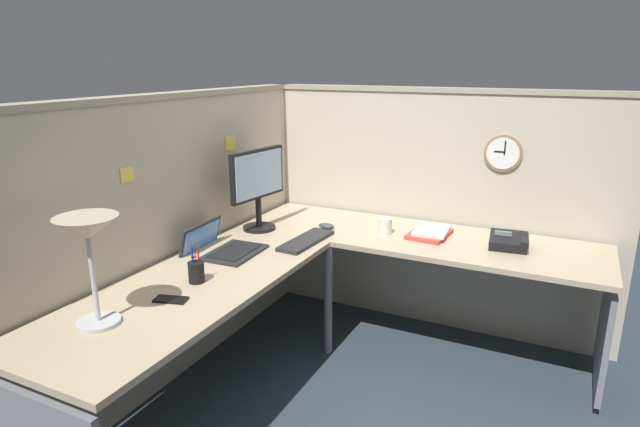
{
  "coord_description": "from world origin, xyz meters",
  "views": [
    {
      "loc": [
        -2.5,
        -1.08,
        1.74
      ],
      "look_at": [
        0.17,
        0.22,
        0.88
      ],
      "focal_mm": 29.85,
      "sensor_mm": 36.0,
      "label": 1
    }
  ],
  "objects_px": {
    "keyboard": "(306,241)",
    "cell_phone": "(171,299)",
    "laptop": "(220,247)",
    "pen_cup": "(196,272)",
    "wall_clock": "(503,153)",
    "computer_mouse": "(326,226)",
    "coffee_mug": "(385,226)",
    "office_phone": "(510,242)",
    "book_stack": "(430,233)",
    "monitor": "(258,183)",
    "desk_lamp_dome": "(88,237)"
  },
  "relations": [
    {
      "from": "cell_phone",
      "to": "coffee_mug",
      "type": "height_order",
      "value": "coffee_mug"
    },
    {
      "from": "keyboard",
      "to": "cell_phone",
      "type": "relative_size",
      "value": 2.99
    },
    {
      "from": "monitor",
      "to": "desk_lamp_dome",
      "type": "bearing_deg",
      "value": -176.09
    },
    {
      "from": "pen_cup",
      "to": "monitor",
      "type": "bearing_deg",
      "value": 11.99
    },
    {
      "from": "pen_cup",
      "to": "book_stack",
      "type": "height_order",
      "value": "pen_cup"
    },
    {
      "from": "book_stack",
      "to": "wall_clock",
      "type": "distance_m",
      "value": 0.65
    },
    {
      "from": "computer_mouse",
      "to": "book_stack",
      "type": "relative_size",
      "value": 0.35
    },
    {
      "from": "cell_phone",
      "to": "office_phone",
      "type": "bearing_deg",
      "value": -58.43
    },
    {
      "from": "desk_lamp_dome",
      "to": "office_phone",
      "type": "distance_m",
      "value": 2.16
    },
    {
      "from": "laptop",
      "to": "keyboard",
      "type": "distance_m",
      "value": 0.49
    },
    {
      "from": "laptop",
      "to": "cell_phone",
      "type": "xyz_separation_m",
      "value": [
        -0.6,
        -0.18,
        -0.02
      ]
    },
    {
      "from": "computer_mouse",
      "to": "office_phone",
      "type": "xyz_separation_m",
      "value": [
        0.12,
        -1.07,
        0.02
      ]
    },
    {
      "from": "monitor",
      "to": "pen_cup",
      "type": "relative_size",
      "value": 2.78
    },
    {
      "from": "computer_mouse",
      "to": "cell_phone",
      "type": "height_order",
      "value": "computer_mouse"
    },
    {
      "from": "keyboard",
      "to": "pen_cup",
      "type": "xyz_separation_m",
      "value": [
        -0.73,
        0.2,
        0.04
      ]
    },
    {
      "from": "keyboard",
      "to": "cell_phone",
      "type": "distance_m",
      "value": 0.96
    },
    {
      "from": "keyboard",
      "to": "pen_cup",
      "type": "distance_m",
      "value": 0.76
    },
    {
      "from": "coffee_mug",
      "to": "wall_clock",
      "type": "relative_size",
      "value": 0.44
    },
    {
      "from": "keyboard",
      "to": "pen_cup",
      "type": "bearing_deg",
      "value": 167.96
    },
    {
      "from": "cell_phone",
      "to": "monitor",
      "type": "bearing_deg",
      "value": -4.95
    },
    {
      "from": "pen_cup",
      "to": "office_phone",
      "type": "xyz_separation_m",
      "value": [
        1.14,
        -1.27,
        -0.02
      ]
    },
    {
      "from": "office_phone",
      "to": "cell_phone",
      "type": "bearing_deg",
      "value": 137.57
    },
    {
      "from": "pen_cup",
      "to": "cell_phone",
      "type": "height_order",
      "value": "pen_cup"
    },
    {
      "from": "book_stack",
      "to": "coffee_mug",
      "type": "xyz_separation_m",
      "value": [
        -0.08,
        0.26,
        0.03
      ]
    },
    {
      "from": "monitor",
      "to": "coffee_mug",
      "type": "xyz_separation_m",
      "value": [
        0.26,
        -0.73,
        -0.25
      ]
    },
    {
      "from": "desk_lamp_dome",
      "to": "pen_cup",
      "type": "height_order",
      "value": "desk_lamp_dome"
    },
    {
      "from": "monitor",
      "to": "office_phone",
      "type": "relative_size",
      "value": 2.23
    },
    {
      "from": "monitor",
      "to": "wall_clock",
      "type": "xyz_separation_m",
      "value": [
        0.65,
        -1.32,
        0.18
      ]
    },
    {
      "from": "cell_phone",
      "to": "office_phone",
      "type": "distance_m",
      "value": 1.84
    },
    {
      "from": "monitor",
      "to": "cell_phone",
      "type": "bearing_deg",
      "value": -168.94
    },
    {
      "from": "book_stack",
      "to": "wall_clock",
      "type": "relative_size",
      "value": 1.36
    },
    {
      "from": "laptop",
      "to": "keyboard",
      "type": "height_order",
      "value": "laptop"
    },
    {
      "from": "laptop",
      "to": "keyboard",
      "type": "xyz_separation_m",
      "value": [
        0.34,
        -0.36,
        -0.01
      ]
    },
    {
      "from": "coffee_mug",
      "to": "computer_mouse",
      "type": "bearing_deg",
      "value": 99.96
    },
    {
      "from": "keyboard",
      "to": "office_phone",
      "type": "distance_m",
      "value": 1.14
    },
    {
      "from": "coffee_mug",
      "to": "wall_clock",
      "type": "bearing_deg",
      "value": -56.58
    },
    {
      "from": "desk_lamp_dome",
      "to": "wall_clock",
      "type": "xyz_separation_m",
      "value": [
        1.98,
        -1.23,
        0.11
      ]
    },
    {
      "from": "cell_phone",
      "to": "wall_clock",
      "type": "xyz_separation_m",
      "value": [
        1.69,
        -1.12,
        0.47
      ]
    },
    {
      "from": "cell_phone",
      "to": "desk_lamp_dome",
      "type": "bearing_deg",
      "value": 142.96
    },
    {
      "from": "keyboard",
      "to": "book_stack",
      "type": "xyz_separation_m",
      "value": [
        0.43,
        -0.61,
        0.01
      ]
    },
    {
      "from": "computer_mouse",
      "to": "coffee_mug",
      "type": "bearing_deg",
      "value": -80.04
    },
    {
      "from": "laptop",
      "to": "cell_phone",
      "type": "relative_size",
      "value": 2.75
    },
    {
      "from": "laptop",
      "to": "book_stack",
      "type": "relative_size",
      "value": 1.33
    },
    {
      "from": "monitor",
      "to": "wall_clock",
      "type": "distance_m",
      "value": 1.49
    },
    {
      "from": "cell_phone",
      "to": "office_phone",
      "type": "relative_size",
      "value": 0.64
    },
    {
      "from": "computer_mouse",
      "to": "cell_phone",
      "type": "bearing_deg",
      "value": 172.41
    },
    {
      "from": "book_stack",
      "to": "coffee_mug",
      "type": "height_order",
      "value": "coffee_mug"
    },
    {
      "from": "keyboard",
      "to": "book_stack",
      "type": "distance_m",
      "value": 0.75
    },
    {
      "from": "pen_cup",
      "to": "wall_clock",
      "type": "xyz_separation_m",
      "value": [
        1.48,
        -1.15,
        0.42
      ]
    },
    {
      "from": "monitor",
      "to": "office_phone",
      "type": "xyz_separation_m",
      "value": [
        0.31,
        -1.44,
        -0.26
      ]
    }
  ]
}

